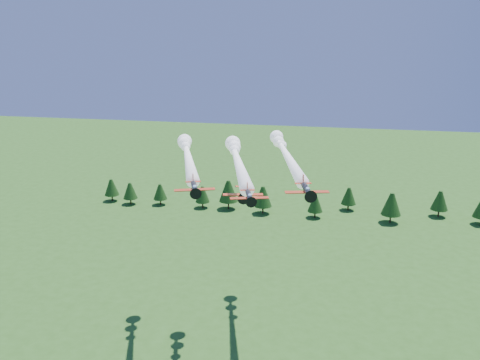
% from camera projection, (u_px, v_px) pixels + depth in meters
% --- Properties ---
extents(plane_lead, '(16.74, 45.93, 3.70)m').
position_uv_depth(plane_lead, '(237.00, 158.00, 115.42)').
color(plane_lead, black).
rests_on(plane_lead, ground).
extents(plane_left, '(19.35, 45.23, 3.70)m').
position_uv_depth(plane_left, '(187.00, 154.00, 122.89)').
color(plane_left, black).
rests_on(plane_left, ground).
extents(plane_right, '(17.95, 53.86, 3.70)m').
position_uv_depth(plane_right, '(285.00, 153.00, 129.73)').
color(plane_right, black).
rests_on(plane_right, ground).
extents(plane_slot, '(8.22, 9.02, 2.87)m').
position_uv_depth(plane_slot, '(243.00, 192.00, 107.77)').
color(plane_slot, black).
rests_on(plane_slot, ground).
extents(treeline, '(165.50, 18.41, 11.98)m').
position_uv_depth(treeline, '(302.00, 197.00, 212.31)').
color(treeline, '#382314').
rests_on(treeline, ground).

